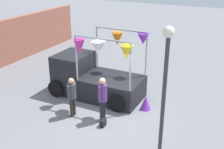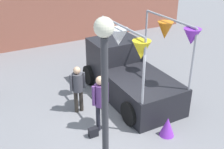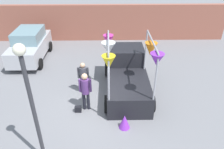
% 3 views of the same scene
% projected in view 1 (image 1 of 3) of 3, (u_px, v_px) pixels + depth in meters
% --- Properties ---
extents(ground_plane, '(60.00, 60.00, 0.00)m').
position_uv_depth(ground_plane, '(107.00, 113.00, 11.42)').
color(ground_plane, slate).
extents(vendor_truck, '(2.51, 4.15, 2.98)m').
position_uv_depth(vendor_truck, '(92.00, 76.00, 12.71)').
color(vendor_truck, black).
rests_on(vendor_truck, ground).
extents(person_customer, '(0.53, 0.34, 1.78)m').
position_uv_depth(person_customer, '(102.00, 95.00, 10.48)').
color(person_customer, black).
rests_on(person_customer, ground).
extents(person_vendor, '(0.53, 0.34, 1.62)m').
position_uv_depth(person_vendor, '(72.00, 94.00, 10.86)').
color(person_vendor, '#2D2823').
rests_on(person_vendor, ground).
extents(handbag, '(0.28, 0.16, 0.28)m').
position_uv_depth(handbag, '(103.00, 123.00, 10.46)').
color(handbag, black).
rests_on(handbag, ground).
extents(street_lamp, '(0.32, 0.32, 4.20)m').
position_uv_depth(street_lamp, '(165.00, 79.00, 7.79)').
color(street_lamp, '#333338').
rests_on(street_lamp, ground).
extents(folded_kite_bundle_violet, '(0.62, 0.62, 0.60)m').
position_uv_depth(folded_kite_bundle_violet, '(146.00, 103.00, 11.59)').
color(folded_kite_bundle_violet, purple).
rests_on(folded_kite_bundle_violet, ground).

